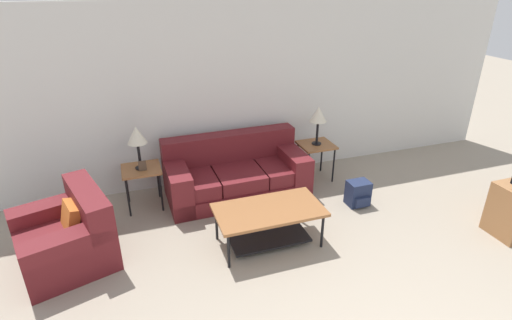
{
  "coord_description": "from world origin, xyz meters",
  "views": [
    {
      "loc": [
        -1.7,
        -0.85,
        2.87
      ],
      "look_at": [
        -0.26,
        3.36,
        0.8
      ],
      "focal_mm": 28.0,
      "sensor_mm": 36.0,
      "label": 1
    }
  ],
  "objects_px": {
    "side_table_right": "(316,148)",
    "armchair": "(68,237)",
    "table_lamp_left": "(137,136)",
    "coffee_table": "(269,218)",
    "backpack": "(358,194)",
    "couch": "(236,174)",
    "table_lamp_right": "(318,115)",
    "side_table_left": "(142,173)"
  },
  "relations": [
    {
      "from": "side_table_right",
      "to": "armchair",
      "type": "bearing_deg",
      "value": -165.5
    },
    {
      "from": "coffee_table",
      "to": "side_table_left",
      "type": "xyz_separation_m",
      "value": [
        -1.3,
        1.31,
        0.16
      ]
    },
    {
      "from": "armchair",
      "to": "side_table_left",
      "type": "xyz_separation_m",
      "value": [
        0.87,
        0.88,
        0.22
      ]
    },
    {
      "from": "couch",
      "to": "table_lamp_right",
      "type": "height_order",
      "value": "table_lamp_right"
    },
    {
      "from": "backpack",
      "to": "coffee_table",
      "type": "bearing_deg",
      "value": -163.93
    },
    {
      "from": "side_table_left",
      "to": "backpack",
      "type": "xyz_separation_m",
      "value": [
        2.76,
        -0.89,
        -0.34
      ]
    },
    {
      "from": "coffee_table",
      "to": "table_lamp_left",
      "type": "xyz_separation_m",
      "value": [
        -1.3,
        1.31,
        0.67
      ]
    },
    {
      "from": "couch",
      "to": "table_lamp_left",
      "type": "bearing_deg",
      "value": 178.03
    },
    {
      "from": "couch",
      "to": "side_table_left",
      "type": "xyz_separation_m",
      "value": [
        -1.27,
        0.04,
        0.21
      ]
    },
    {
      "from": "table_lamp_left",
      "to": "armchair",
      "type": "bearing_deg",
      "value": -134.51
    },
    {
      "from": "table_lamp_left",
      "to": "table_lamp_right",
      "type": "xyz_separation_m",
      "value": [
        2.55,
        0.0,
        0.0
      ]
    },
    {
      "from": "side_table_left",
      "to": "backpack",
      "type": "height_order",
      "value": "side_table_left"
    },
    {
      "from": "table_lamp_left",
      "to": "backpack",
      "type": "xyz_separation_m",
      "value": [
        2.76,
        -0.89,
        -0.85
      ]
    },
    {
      "from": "coffee_table",
      "to": "backpack",
      "type": "xyz_separation_m",
      "value": [
        1.46,
        0.42,
        -0.18
      ]
    },
    {
      "from": "armchair",
      "to": "table_lamp_right",
      "type": "bearing_deg",
      "value": 14.5
    },
    {
      "from": "couch",
      "to": "table_lamp_left",
      "type": "xyz_separation_m",
      "value": [
        -1.27,
        0.04,
        0.73
      ]
    },
    {
      "from": "couch",
      "to": "side_table_right",
      "type": "distance_m",
      "value": 1.29
    },
    {
      "from": "side_table_left",
      "to": "table_lamp_right",
      "type": "relative_size",
      "value": 0.99
    },
    {
      "from": "table_lamp_left",
      "to": "backpack",
      "type": "height_order",
      "value": "table_lamp_left"
    },
    {
      "from": "side_table_left",
      "to": "table_lamp_right",
      "type": "bearing_deg",
      "value": -0.0
    },
    {
      "from": "side_table_left",
      "to": "table_lamp_left",
      "type": "xyz_separation_m",
      "value": [
        -0.0,
        -0.0,
        0.51
      ]
    },
    {
      "from": "couch",
      "to": "side_table_left",
      "type": "bearing_deg",
      "value": 178.03
    },
    {
      "from": "table_lamp_left",
      "to": "coffee_table",
      "type": "bearing_deg",
      "value": -45.37
    },
    {
      "from": "side_table_right",
      "to": "backpack",
      "type": "xyz_separation_m",
      "value": [
        0.21,
        -0.89,
        -0.34
      ]
    },
    {
      "from": "table_lamp_left",
      "to": "couch",
      "type": "bearing_deg",
      "value": -1.97
    },
    {
      "from": "couch",
      "to": "side_table_right",
      "type": "relative_size",
      "value": 3.42
    },
    {
      "from": "armchair",
      "to": "side_table_right",
      "type": "xyz_separation_m",
      "value": [
        3.41,
        0.88,
        0.22
      ]
    },
    {
      "from": "couch",
      "to": "table_lamp_right",
      "type": "distance_m",
      "value": 1.47
    },
    {
      "from": "couch",
      "to": "armchair",
      "type": "xyz_separation_m",
      "value": [
        -2.14,
        -0.84,
        -0.0
      ]
    },
    {
      "from": "side_table_left",
      "to": "side_table_right",
      "type": "relative_size",
      "value": 1.0
    },
    {
      "from": "armchair",
      "to": "backpack",
      "type": "relative_size",
      "value": 3.61
    },
    {
      "from": "armchair",
      "to": "side_table_left",
      "type": "height_order",
      "value": "armchair"
    },
    {
      "from": "side_table_left",
      "to": "table_lamp_left",
      "type": "relative_size",
      "value": 0.99
    },
    {
      "from": "table_lamp_right",
      "to": "backpack",
      "type": "relative_size",
      "value": 1.68
    },
    {
      "from": "armchair",
      "to": "backpack",
      "type": "height_order",
      "value": "armchair"
    },
    {
      "from": "couch",
      "to": "side_table_left",
      "type": "height_order",
      "value": "couch"
    },
    {
      "from": "coffee_table",
      "to": "side_table_right",
      "type": "distance_m",
      "value": 1.82
    },
    {
      "from": "couch",
      "to": "coffee_table",
      "type": "xyz_separation_m",
      "value": [
        0.02,
        -1.27,
        0.05
      ]
    },
    {
      "from": "couch",
      "to": "table_lamp_right",
      "type": "xyz_separation_m",
      "value": [
        1.27,
        0.04,
        0.73
      ]
    },
    {
      "from": "couch",
      "to": "table_lamp_left",
      "type": "relative_size",
      "value": 3.39
    },
    {
      "from": "armchair",
      "to": "side_table_right",
      "type": "height_order",
      "value": "armchair"
    },
    {
      "from": "side_table_right",
      "to": "table_lamp_right",
      "type": "bearing_deg",
      "value": -75.96
    }
  ]
}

